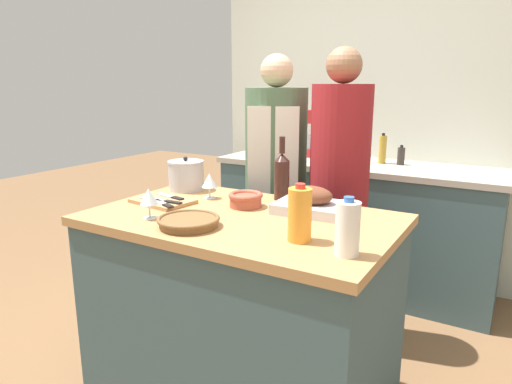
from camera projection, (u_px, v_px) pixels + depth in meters
name	position (u px, v px, depth m)	size (l,w,h in m)	color
kitchen_island	(242.00, 311.00, 2.09)	(1.32, 0.82, 0.91)	#3D565B
back_counter	(353.00, 224.00, 3.35)	(2.01, 0.60, 0.92)	#3D565B
back_wall	(374.00, 110.00, 3.45)	(2.51, 0.10, 2.55)	silver
roasting_pan	(311.00, 202.00, 2.02)	(0.32, 0.25, 0.12)	#BCBCC1
wicker_basket	(188.00, 221.00, 1.82)	(0.25, 0.25, 0.04)	brown
cutting_board	(163.00, 201.00, 2.19)	(0.30, 0.23, 0.02)	#AD7F51
stock_pot	(186.00, 175.00, 2.44)	(0.19, 0.19, 0.18)	#B7B7BC
mixing_bowl	(246.00, 199.00, 2.11)	(0.16, 0.16, 0.07)	#A84C38
juice_jug	(300.00, 214.00, 1.64)	(0.09, 0.09, 0.21)	orange
milk_jug	(348.00, 228.00, 1.50)	(0.08, 0.08, 0.20)	white
wine_bottle_green	(282.00, 175.00, 2.23)	(0.07, 0.07, 0.31)	#381E19
wine_glass_left	(149.00, 197.00, 1.92)	(0.08, 0.08, 0.13)	silver
wine_glass_right	(209.00, 181.00, 2.26)	(0.08, 0.08, 0.13)	silver
knife_chef	(162.00, 201.00, 2.15)	(0.25, 0.04, 0.01)	#B7B7BC
knife_paring	(171.00, 197.00, 2.22)	(0.18, 0.06, 0.01)	#B7B7BC
knife_bread	(163.00, 204.00, 2.09)	(0.16, 0.09, 0.01)	#B7B7BC
stand_mixer	(312.00, 137.00, 3.50)	(0.18, 0.14, 0.35)	#B22323
condiment_bottle_tall	(383.00, 149.00, 3.21)	(0.05, 0.05, 0.21)	#B28E2D
condiment_bottle_short	(401.00, 156.00, 3.16)	(0.05, 0.05, 0.14)	#332D28
person_cook_aproned	(276.00, 179.00, 2.77)	(0.39, 0.41, 1.64)	beige
person_cook_guest	(339.00, 184.00, 2.55)	(0.33, 0.33, 1.66)	beige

